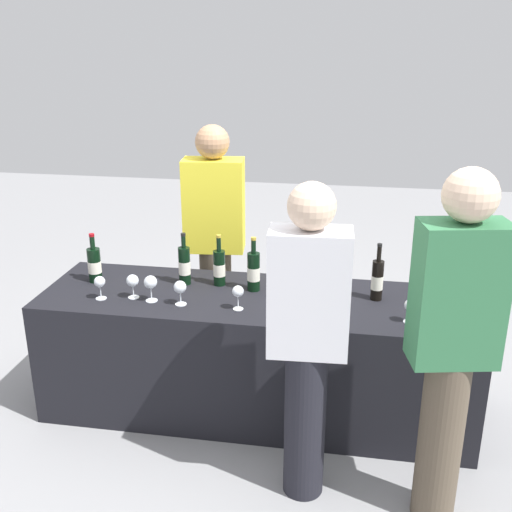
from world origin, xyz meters
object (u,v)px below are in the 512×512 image
at_px(wine_bottle_0, 94,264).
at_px(wine_bottle_3, 254,271).
at_px(wine_glass_3, 180,288).
at_px(guest_1, 453,340).
at_px(wine_glass_0, 100,283).
at_px(wine_glass_1, 133,281).
at_px(guest_0, 308,335).
at_px(wine_glass_4, 238,292).
at_px(wine_bottle_1, 184,265).
at_px(server_pouring, 215,238).
at_px(wine_glass_2, 151,283).
at_px(wine_glass_5, 410,306).
at_px(wine_bottle_4, 377,280).
at_px(wine_bottle_2, 219,267).

relative_size(wine_bottle_0, wine_bottle_3, 0.93).
height_order(wine_glass_3, guest_1, guest_1).
distance_m(wine_glass_0, wine_glass_1, 0.18).
relative_size(wine_glass_0, wine_glass_1, 0.97).
bearing_deg(guest_0, wine_glass_0, 155.42).
bearing_deg(wine_glass_4, guest_0, -48.66).
bearing_deg(guest_1, wine_glass_4, 141.47).
bearing_deg(wine_bottle_3, wine_bottle_1, 176.40).
relative_size(wine_glass_0, guest_0, 0.09).
bearing_deg(wine_bottle_0, wine_bottle_1, 5.52).
bearing_deg(wine_bottle_0, server_pouring, 39.47).
distance_m(wine_bottle_1, wine_glass_4, 0.49).
bearing_deg(wine_bottle_0, wine_glass_2, -27.49).
xyz_separation_m(wine_glass_0, wine_glass_5, (1.72, -0.01, -0.01)).
xyz_separation_m(wine_bottle_0, wine_bottle_3, (0.98, 0.03, 0.01)).
bearing_deg(wine_glass_1, wine_bottle_1, 47.07).
distance_m(wine_glass_0, guest_0, 1.31).
height_order(wine_glass_2, server_pouring, server_pouring).
distance_m(wine_bottle_4, wine_glass_4, 0.79).
bearing_deg(wine_glass_2, wine_bottle_0, 152.51).
distance_m(wine_bottle_2, wine_glass_2, 0.44).
bearing_deg(wine_glass_2, wine_bottle_2, 42.26).
distance_m(wine_bottle_0, wine_glass_5, 1.87).
distance_m(wine_glass_2, server_pouring, 0.77).
distance_m(wine_bottle_2, wine_bottle_3, 0.22).
xyz_separation_m(wine_bottle_4, wine_glass_0, (-1.55, -0.25, -0.02)).
bearing_deg(guest_1, wine_bottle_4, 99.16).
relative_size(wine_bottle_2, wine_glass_0, 2.30).
bearing_deg(wine_bottle_2, wine_glass_5, -16.84).
distance_m(wine_bottle_0, wine_bottle_4, 1.69).
relative_size(wine_glass_1, wine_glass_4, 1.01).
bearing_deg(guest_0, wine_bottle_1, 133.01).
xyz_separation_m(wine_bottle_1, wine_glass_5, (1.30, -0.31, -0.03)).
bearing_deg(server_pouring, wine_bottle_1, 74.41).
bearing_deg(wine_glass_3, wine_bottle_2, 64.61).
bearing_deg(guest_1, wine_bottle_3, 129.70).
relative_size(wine_glass_1, wine_glass_5, 1.09).
xyz_separation_m(wine_bottle_0, wine_glass_5, (1.85, -0.26, -0.02)).
bearing_deg(wine_bottle_3, wine_glass_3, -143.58).
xyz_separation_m(wine_glass_1, guest_0, (1.04, -0.53, 0.02)).
xyz_separation_m(wine_bottle_3, guest_1, (1.01, -0.82, 0.06)).
xyz_separation_m(wine_glass_2, wine_glass_3, (0.18, -0.02, -0.01)).
distance_m(wine_bottle_0, wine_glass_2, 0.49).
height_order(wine_glass_3, guest_0, guest_0).
distance_m(wine_bottle_0, guest_1, 2.14).
bearing_deg(wine_glass_5, wine_bottle_4, 121.78).
height_order(wine_glass_0, guest_1, guest_1).
xyz_separation_m(wine_bottle_0, guest_1, (1.98, -0.79, 0.08)).
bearing_deg(wine_bottle_3, wine_glass_0, -162.09).
distance_m(wine_bottle_2, wine_glass_4, 0.37).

